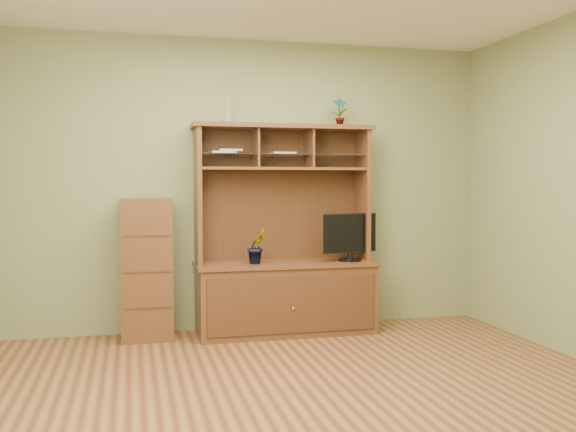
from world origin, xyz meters
name	(u,v)px	position (x,y,z in m)	size (l,w,h in m)	color
room	(311,186)	(0.00, 0.00, 1.35)	(4.54, 4.04, 2.74)	#582F19
media_hutch	(285,276)	(0.24, 1.73, 0.52)	(1.66, 0.61, 1.90)	#412312
monitor	(350,236)	(0.84, 1.65, 0.88)	(0.54, 0.21, 0.44)	black
orchid_plant	(257,246)	(-0.03, 1.65, 0.81)	(0.17, 0.14, 0.32)	#2A6021
top_plant	(339,112)	(0.79, 1.80, 2.04)	(0.14, 0.10, 0.27)	#286423
reed_diffuser	(227,110)	(-0.27, 1.80, 2.02)	(0.06, 0.06, 0.31)	silver
magazines	(245,152)	(-0.11, 1.80, 1.65)	(0.79, 0.19, 0.04)	#ACACB1
side_cabinet	(147,269)	(-0.99, 1.78, 0.62)	(0.44, 0.40, 1.23)	#412312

